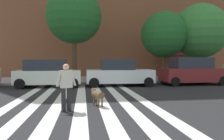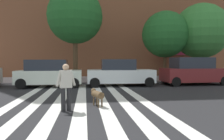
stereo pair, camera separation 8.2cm
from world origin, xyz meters
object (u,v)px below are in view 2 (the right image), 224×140
Objects in this scene: dog_on_leash at (97,95)px; parked_car_fourth_in_line at (193,72)px; parked_car_third_in_line at (120,73)px; pedestrian_dog_walker at (66,85)px; parked_car_behind_first at (49,74)px; street_tree_nearest at (75,16)px; street_tree_middle at (165,34)px; street_tree_further at (201,31)px.

parked_car_fourth_in_line is at bearing 40.42° from dog_on_leash.
parked_car_third_in_line is 7.67m from pedestrian_dog_walker.
dog_on_leash is at bearing -65.79° from parked_car_behind_first.
street_tree_nearest reaches higher than street_tree_middle.
parked_car_behind_first is 7.24m from pedestrian_dog_walker.
street_tree_middle is at bearing 54.50° from dog_on_leash.
pedestrian_dog_walker is at bearing -138.10° from street_tree_further.
dog_on_leash is (1.11, 0.70, -0.48)m from pedestrian_dog_walker.
street_tree_middle reaches higher than pedestrian_dog_walker.
parked_car_fourth_in_line is at bearing -0.00° from parked_car_behind_first.
street_tree_middle is at bearing 52.11° from pedestrian_dog_walker.
street_tree_further reaches higher than parked_car_third_in_line.
parked_car_third_in_line is 2.83× the size of pedestrian_dog_walker.
street_tree_further is at bearing 0.45° from street_tree_middle.
parked_car_third_in_line is at bearing 72.71° from dog_on_leash.
parked_car_third_in_line is 1.00× the size of parked_car_fourth_in_line.
parked_car_behind_first is 4.81m from parked_car_third_in_line.
parked_car_behind_first is 4.14× the size of dog_on_leash.
parked_car_fourth_in_line is 9.77m from dog_on_leash.
parked_car_fourth_in_line reaches higher than parked_car_third_in_line.
parked_car_fourth_in_line reaches higher than parked_car_behind_first.
parked_car_behind_first reaches higher than pedestrian_dog_walker.
dog_on_leash is at bearing -125.50° from street_tree_middle.
street_tree_nearest is (-8.64, 2.70, 4.35)m from parked_car_fourth_in_line.
street_tree_nearest is at bearing 177.47° from street_tree_middle.
street_tree_further is at bearing -1.63° from street_tree_nearest.
street_tree_nearest is at bearing 90.63° from pedestrian_dog_walker.
parked_car_third_in_line is 6.09m from street_tree_nearest.
dog_on_leash is (-6.20, -8.69, -3.52)m from street_tree_middle.
pedestrian_dog_walker is at bearing -140.54° from parked_car_fourth_in_line.
parked_car_behind_first reaches higher than dog_on_leash.
street_tree_middle reaches higher than parked_car_fourth_in_line.
street_tree_further is (1.97, 2.40, 3.31)m from parked_car_fourth_in_line.
parked_car_fourth_in_line is 0.81× the size of street_tree_middle.
street_tree_nearest is (1.63, 2.70, 4.41)m from parked_car_behind_first.
parked_car_fourth_in_line is 10.04m from street_tree_nearest.
street_tree_middle is (4.23, 2.37, 3.08)m from parked_car_third_in_line.
street_tree_middle is 3.20m from street_tree_further.
parked_car_third_in_line is 8.51m from street_tree_further.
pedestrian_dog_walker is (-10.50, -9.42, -3.36)m from street_tree_further.
parked_car_third_in_line reaches higher than pedestrian_dog_walker.
street_tree_middle reaches higher than dog_on_leash.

